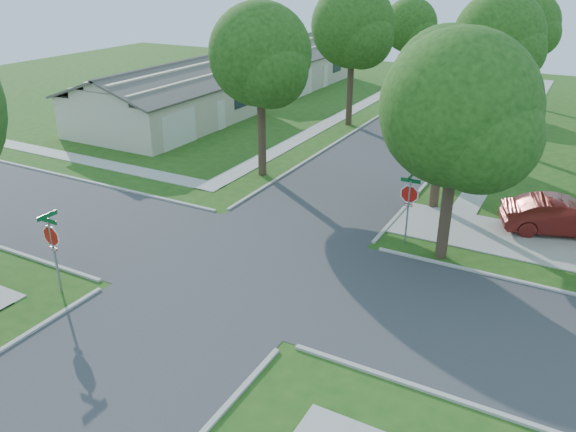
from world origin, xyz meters
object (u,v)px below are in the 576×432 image
(tree_e_mid, at_px, (499,42))
(tree_w_far, at_px, (410,28))
(tree_e_far, at_px, (527,27))
(stop_sign_sw, at_px, (52,239))
(tree_w_near, at_px, (261,60))
(tree_e_near, at_px, (448,87))
(car_curb_east, at_px, (422,133))
(tree_w_mid, at_px, (353,30))
(stop_sign_ne, at_px, (409,197))
(tree_ne_corner, at_px, (460,116))
(house_nw_near, at_px, (169,103))
(car_curb_west, at_px, (447,70))
(car_driveway, at_px, (561,216))
(house_nw_far, at_px, (284,68))

(tree_e_mid, relative_size, tree_w_far, 1.15)
(tree_e_mid, distance_m, tree_e_far, 13.00)
(stop_sign_sw, bearing_deg, tree_w_near, 89.77)
(tree_e_near, relative_size, car_curb_east, 2.21)
(tree_w_mid, bearing_deg, car_curb_east, -18.94)
(stop_sign_ne, distance_m, tree_e_mid, 16.84)
(tree_e_far, bearing_deg, tree_ne_corner, -86.91)
(tree_e_near, relative_size, tree_e_mid, 0.90)
(house_nw_near, bearing_deg, tree_w_mid, 27.90)
(tree_w_far, distance_m, car_curb_west, 10.36)
(stop_sign_sw, height_order, car_driveway, stop_sign_sw)
(tree_w_mid, bearing_deg, tree_w_far, 90.05)
(tree_w_far, xyz_separation_m, house_nw_far, (-11.34, -2.01, -3.99))
(house_nw_far, xyz_separation_m, car_curb_west, (12.79, 11.08, -0.80))
(tree_e_near, bearing_deg, house_nw_near, 163.89)
(stop_sign_sw, bearing_deg, tree_e_mid, 69.80)
(tree_e_near, distance_m, house_nw_far, 31.24)
(tree_w_near, relative_size, tree_w_mid, 0.94)
(stop_sign_ne, xyz_separation_m, tree_w_mid, (-9.34, 16.31, 4.46))
(stop_sign_ne, bearing_deg, car_curb_west, 101.63)
(stop_sign_sw, height_order, tree_w_mid, tree_w_mid)
(tree_w_near, height_order, house_nw_far, tree_w_near)
(tree_e_far, height_order, tree_w_near, tree_w_near)
(tree_w_mid, bearing_deg, house_nw_far, 135.93)
(house_nw_near, relative_size, car_curb_west, 2.74)
(stop_sign_ne, distance_m, car_curb_west, 39.21)
(house_nw_near, bearing_deg, tree_w_far, 59.18)
(tree_e_far, height_order, tree_ne_corner, tree_e_far)
(stop_sign_sw, xyz_separation_m, stop_sign_ne, (9.40, 9.40, 0.00))
(house_nw_near, height_order, house_nw_far, same)
(house_nw_near, bearing_deg, house_nw_far, 90.00)
(stop_sign_sw, relative_size, tree_w_near, 0.33)
(stop_sign_sw, distance_m, tree_e_mid, 27.71)
(tree_w_far, xyz_separation_m, car_curb_west, (1.45, 9.07, -4.79))
(tree_e_mid, xyz_separation_m, house_nw_near, (-20.75, -6.01, -4.74))
(tree_e_near, xyz_separation_m, house_nw_near, (-20.74, 5.99, -4.13))
(tree_w_far, relative_size, tree_ne_corner, 0.93)
(car_curb_east, bearing_deg, tree_w_near, -119.72)
(tree_e_mid, bearing_deg, house_nw_near, -163.85)
(stop_sign_ne, height_order, tree_ne_corner, tree_ne_corner)
(tree_e_mid, relative_size, house_nw_far, 0.68)
(stop_sign_ne, relative_size, tree_w_far, 0.37)
(tree_w_near, distance_m, tree_ne_corner, 12.02)
(stop_sign_sw, xyz_separation_m, tree_ne_corner, (11.06, 8.91, 3.56))
(tree_e_mid, relative_size, tree_e_far, 1.06)
(tree_e_mid, bearing_deg, tree_w_near, -128.08)
(tree_e_far, distance_m, tree_w_far, 9.42)
(tree_e_far, relative_size, tree_w_mid, 0.91)
(tree_ne_corner, xyz_separation_m, house_nw_near, (-22.35, 10.79, -4.08))
(house_nw_far, height_order, car_curb_west, house_nw_far)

